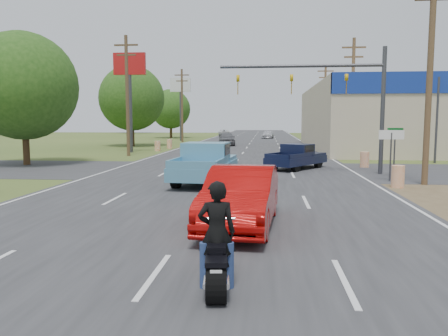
# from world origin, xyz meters

# --- Properties ---
(ground) EXTENTS (200.00, 200.00, 0.00)m
(ground) POSITION_xyz_m (0.00, 0.00, 0.00)
(ground) COLOR #3E5220
(ground) RESTS_ON ground
(main_road) EXTENTS (15.00, 180.00, 0.02)m
(main_road) POSITION_xyz_m (0.00, 40.00, 0.01)
(main_road) COLOR #2D2D30
(main_road) RESTS_ON ground
(cross_road) EXTENTS (120.00, 10.00, 0.02)m
(cross_road) POSITION_xyz_m (0.00, 18.00, 0.01)
(cross_road) COLOR #2D2D30
(cross_road) RESTS_ON ground
(utility_pole_1) EXTENTS (2.00, 0.28, 10.00)m
(utility_pole_1) POSITION_xyz_m (9.50, 13.00, 5.32)
(utility_pole_1) COLOR #4C3823
(utility_pole_1) RESTS_ON ground
(utility_pole_2) EXTENTS (2.00, 0.28, 10.00)m
(utility_pole_2) POSITION_xyz_m (9.50, 31.00, 5.32)
(utility_pole_2) COLOR #4C3823
(utility_pole_2) RESTS_ON ground
(utility_pole_3) EXTENTS (2.00, 0.28, 10.00)m
(utility_pole_3) POSITION_xyz_m (9.50, 49.00, 5.32)
(utility_pole_3) COLOR #4C3823
(utility_pole_3) RESTS_ON ground
(utility_pole_5) EXTENTS (2.00, 0.28, 10.00)m
(utility_pole_5) POSITION_xyz_m (-9.50, 28.00, 5.32)
(utility_pole_5) COLOR #4C3823
(utility_pole_5) RESTS_ON ground
(utility_pole_6) EXTENTS (2.00, 0.28, 10.00)m
(utility_pole_6) POSITION_xyz_m (-9.50, 52.00, 5.32)
(utility_pole_6) COLOR #4C3823
(utility_pole_6) RESTS_ON ground
(tree_0) EXTENTS (7.14, 7.14, 8.84)m
(tree_0) POSITION_xyz_m (-14.00, 20.00, 5.26)
(tree_0) COLOR #422D19
(tree_0) RESTS_ON ground
(tree_1) EXTENTS (7.56, 7.56, 9.36)m
(tree_1) POSITION_xyz_m (-13.50, 42.00, 5.57)
(tree_1) COLOR #422D19
(tree_1) RESTS_ON ground
(tree_2) EXTENTS (6.72, 6.72, 8.32)m
(tree_2) POSITION_xyz_m (-14.20, 66.00, 4.95)
(tree_2) COLOR #422D19
(tree_2) RESTS_ON ground
(tree_5) EXTENTS (7.98, 7.98, 9.88)m
(tree_5) POSITION_xyz_m (30.00, 95.00, 5.88)
(tree_5) COLOR #422D19
(tree_5) RESTS_ON ground
(tree_6) EXTENTS (8.82, 8.82, 10.92)m
(tree_6) POSITION_xyz_m (-30.00, 95.00, 6.51)
(tree_6) COLOR #422D19
(tree_6) RESTS_ON ground
(barrel_0) EXTENTS (0.56, 0.56, 1.00)m
(barrel_0) POSITION_xyz_m (8.00, 12.00, 0.50)
(barrel_0) COLOR orange
(barrel_0) RESTS_ON ground
(barrel_1) EXTENTS (0.56, 0.56, 1.00)m
(barrel_1) POSITION_xyz_m (8.40, 20.50, 0.50)
(barrel_1) COLOR orange
(barrel_1) RESTS_ON ground
(barrel_2) EXTENTS (0.56, 0.56, 1.00)m
(barrel_2) POSITION_xyz_m (-8.50, 34.00, 0.50)
(barrel_2) COLOR orange
(barrel_2) RESTS_ON ground
(barrel_3) EXTENTS (0.56, 0.56, 1.00)m
(barrel_3) POSITION_xyz_m (-8.20, 38.00, 0.50)
(barrel_3) COLOR orange
(barrel_3) RESTS_ON ground
(pole_sign_left_near) EXTENTS (3.00, 0.35, 9.20)m
(pole_sign_left_near) POSITION_xyz_m (-10.50, 32.00, 7.17)
(pole_sign_left_near) COLOR #3F3F44
(pole_sign_left_near) RESTS_ON ground
(pole_sign_left_far) EXTENTS (3.00, 0.35, 9.20)m
(pole_sign_left_far) POSITION_xyz_m (-10.50, 56.00, 7.17)
(pole_sign_left_far) COLOR #3F3F44
(pole_sign_left_far) RESTS_ON ground
(lane_sign) EXTENTS (1.20, 0.08, 2.52)m
(lane_sign) POSITION_xyz_m (8.20, 14.00, 1.90)
(lane_sign) COLOR #3F3F44
(lane_sign) RESTS_ON ground
(street_name_sign) EXTENTS (0.80, 0.08, 2.61)m
(street_name_sign) POSITION_xyz_m (8.80, 15.50, 1.61)
(street_name_sign) COLOR #3F3F44
(street_name_sign) RESTS_ON ground
(signal_mast) EXTENTS (9.12, 0.40, 7.00)m
(signal_mast) POSITION_xyz_m (5.82, 17.00, 4.80)
(signal_mast) COLOR #3F3F44
(signal_mast) RESTS_ON ground
(red_convertible) EXTENTS (2.18, 5.23, 1.68)m
(red_convertible) POSITION_xyz_m (1.44, 4.11, 0.84)
(red_convertible) COLOR #A60907
(red_convertible) RESTS_ON ground
(motorcycle) EXTENTS (0.69, 2.23, 1.13)m
(motorcycle) POSITION_xyz_m (1.28, -0.55, 0.50)
(motorcycle) COLOR black
(motorcycle) RESTS_ON ground
(rider) EXTENTS (0.71, 0.51, 1.85)m
(rider) POSITION_xyz_m (1.27, -0.49, 0.92)
(rider) COLOR black
(rider) RESTS_ON ground
(blue_pickup) EXTENTS (2.71, 6.02, 1.94)m
(blue_pickup) POSITION_xyz_m (-0.73, 12.70, 0.98)
(blue_pickup) COLOR black
(blue_pickup) RESTS_ON ground
(navy_pickup) EXTENTS (4.10, 4.90, 1.55)m
(navy_pickup) POSITION_xyz_m (4.07, 19.26, 0.78)
(navy_pickup) COLOR black
(navy_pickup) RESTS_ON ground
(distant_car_grey) EXTENTS (2.46, 4.98, 1.63)m
(distant_car_grey) POSITION_xyz_m (-2.61, 44.50, 0.82)
(distant_car_grey) COLOR #5D5D62
(distant_car_grey) RESTS_ON ground
(distant_car_silver) EXTENTS (2.29, 4.56, 1.27)m
(distant_car_silver) POSITION_xyz_m (2.39, 65.63, 0.64)
(distant_car_silver) COLOR silver
(distant_car_silver) RESTS_ON ground
(distant_car_white) EXTENTS (2.80, 4.85, 1.27)m
(distant_car_white) POSITION_xyz_m (-6.10, 77.13, 0.64)
(distant_car_white) COLOR silver
(distant_car_white) RESTS_ON ground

